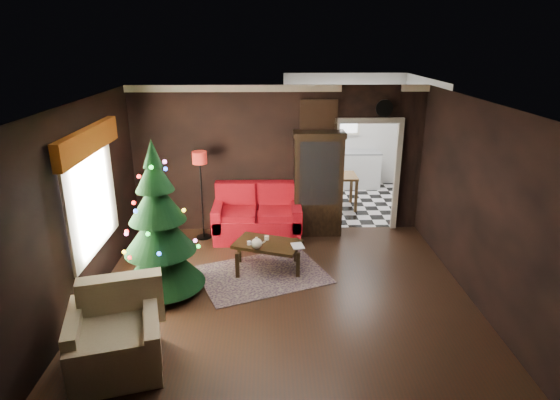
{
  "coord_description": "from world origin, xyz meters",
  "views": [
    {
      "loc": [
        -0.17,
        -6.13,
        3.59
      ],
      "look_at": [
        0.0,
        0.9,
        1.15
      ],
      "focal_mm": 29.92,
      "sensor_mm": 36.0,
      "label": 1
    }
  ],
  "objects_px": {
    "christmas_tree": "(159,226)",
    "armchair": "(114,334)",
    "kitchen_table": "(340,191)",
    "teapot": "(257,243)",
    "curio_cabinet": "(318,186)",
    "coffee_table": "(268,256)",
    "floor_lamp": "(202,196)",
    "loveseat": "(257,213)",
    "wall_clock": "(384,108)"
  },
  "relations": [
    {
      "from": "christmas_tree",
      "to": "armchair",
      "type": "height_order",
      "value": "christmas_tree"
    },
    {
      "from": "christmas_tree",
      "to": "kitchen_table",
      "type": "distance_m",
      "value": 4.84
    },
    {
      "from": "teapot",
      "to": "christmas_tree",
      "type": "bearing_deg",
      "value": -162.69
    },
    {
      "from": "teapot",
      "to": "kitchen_table",
      "type": "relative_size",
      "value": 0.26
    },
    {
      "from": "curio_cabinet",
      "to": "armchair",
      "type": "relative_size",
      "value": 1.83
    },
    {
      "from": "coffee_table",
      "to": "kitchen_table",
      "type": "relative_size",
      "value": 1.38
    },
    {
      "from": "armchair",
      "to": "kitchen_table",
      "type": "distance_m",
      "value": 6.29
    },
    {
      "from": "floor_lamp",
      "to": "kitchen_table",
      "type": "bearing_deg",
      "value": 29.87
    },
    {
      "from": "floor_lamp",
      "to": "christmas_tree",
      "type": "bearing_deg",
      "value": -99.7
    },
    {
      "from": "coffee_table",
      "to": "christmas_tree",
      "type": "bearing_deg",
      "value": -157.49
    },
    {
      "from": "curio_cabinet",
      "to": "armchair",
      "type": "distance_m",
      "value": 4.76
    },
    {
      "from": "kitchen_table",
      "to": "loveseat",
      "type": "bearing_deg",
      "value": -137.49
    },
    {
      "from": "floor_lamp",
      "to": "wall_clock",
      "type": "distance_m",
      "value": 3.73
    },
    {
      "from": "curio_cabinet",
      "to": "armchair",
      "type": "bearing_deg",
      "value": -124.35
    },
    {
      "from": "coffee_table",
      "to": "teapot",
      "type": "relative_size",
      "value": 5.37
    },
    {
      "from": "coffee_table",
      "to": "teapot",
      "type": "xyz_separation_m",
      "value": [
        -0.17,
        -0.21,
        0.32
      ]
    },
    {
      "from": "floor_lamp",
      "to": "coffee_table",
      "type": "bearing_deg",
      "value": -47.7
    },
    {
      "from": "armchair",
      "to": "coffee_table",
      "type": "distance_m",
      "value": 2.95
    },
    {
      "from": "curio_cabinet",
      "to": "christmas_tree",
      "type": "xyz_separation_m",
      "value": [
        -2.51,
        -2.17,
        0.1
      ]
    },
    {
      "from": "christmas_tree",
      "to": "curio_cabinet",
      "type": "bearing_deg",
      "value": 40.86
    },
    {
      "from": "wall_clock",
      "to": "christmas_tree",
      "type": "bearing_deg",
      "value": -147.63
    },
    {
      "from": "loveseat",
      "to": "curio_cabinet",
      "type": "bearing_deg",
      "value": 10.83
    },
    {
      "from": "christmas_tree",
      "to": "coffee_table",
      "type": "height_order",
      "value": "christmas_tree"
    },
    {
      "from": "floor_lamp",
      "to": "armchair",
      "type": "height_order",
      "value": "floor_lamp"
    },
    {
      "from": "floor_lamp",
      "to": "curio_cabinet",
      "type": "bearing_deg",
      "value": 5.01
    },
    {
      "from": "floor_lamp",
      "to": "coffee_table",
      "type": "relative_size",
      "value": 1.63
    },
    {
      "from": "floor_lamp",
      "to": "teapot",
      "type": "height_order",
      "value": "floor_lamp"
    },
    {
      "from": "wall_clock",
      "to": "armchair",
      "type": "bearing_deg",
      "value": -133.43
    },
    {
      "from": "christmas_tree",
      "to": "coffee_table",
      "type": "bearing_deg",
      "value": 22.51
    },
    {
      "from": "floor_lamp",
      "to": "wall_clock",
      "type": "xyz_separation_m",
      "value": [
        3.37,
        0.37,
        1.55
      ]
    },
    {
      "from": "christmas_tree",
      "to": "armchair",
      "type": "xyz_separation_m",
      "value": [
        -0.16,
        -1.74,
        -0.59
      ]
    },
    {
      "from": "teapot",
      "to": "kitchen_table",
      "type": "height_order",
      "value": "kitchen_table"
    },
    {
      "from": "christmas_tree",
      "to": "coffee_table",
      "type": "relative_size",
      "value": 2.28
    },
    {
      "from": "floor_lamp",
      "to": "kitchen_table",
      "type": "distance_m",
      "value": 3.29
    },
    {
      "from": "loveseat",
      "to": "armchair",
      "type": "bearing_deg",
      "value": -112.42
    },
    {
      "from": "christmas_tree",
      "to": "floor_lamp",
      "type": "bearing_deg",
      "value": 80.3
    },
    {
      "from": "floor_lamp",
      "to": "armchair",
      "type": "xyz_separation_m",
      "value": [
        -0.5,
        -3.72,
        -0.37
      ]
    },
    {
      "from": "loveseat",
      "to": "teapot",
      "type": "height_order",
      "value": "loveseat"
    },
    {
      "from": "kitchen_table",
      "to": "teapot",
      "type": "bearing_deg",
      "value": -119.25
    },
    {
      "from": "floor_lamp",
      "to": "christmas_tree",
      "type": "xyz_separation_m",
      "value": [
        -0.34,
        -1.98,
        0.22
      ]
    },
    {
      "from": "christmas_tree",
      "to": "teapot",
      "type": "bearing_deg",
      "value": 17.31
    },
    {
      "from": "loveseat",
      "to": "curio_cabinet",
      "type": "relative_size",
      "value": 0.89
    },
    {
      "from": "loveseat",
      "to": "coffee_table",
      "type": "xyz_separation_m",
      "value": [
        0.19,
        -1.31,
        -0.26
      ]
    },
    {
      "from": "curio_cabinet",
      "to": "floor_lamp",
      "type": "xyz_separation_m",
      "value": [
        -2.17,
        -0.19,
        -0.12
      ]
    },
    {
      "from": "christmas_tree",
      "to": "teapot",
      "type": "distance_m",
      "value": 1.53
    },
    {
      "from": "floor_lamp",
      "to": "teapot",
      "type": "distance_m",
      "value": 1.89
    },
    {
      "from": "loveseat",
      "to": "curio_cabinet",
      "type": "distance_m",
      "value": 1.25
    },
    {
      "from": "armchair",
      "to": "wall_clock",
      "type": "bearing_deg",
      "value": 31.81
    },
    {
      "from": "christmas_tree",
      "to": "teapot",
      "type": "relative_size",
      "value": 12.22
    },
    {
      "from": "coffee_table",
      "to": "curio_cabinet",
      "type": "bearing_deg",
      "value": 57.97
    }
  ]
}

